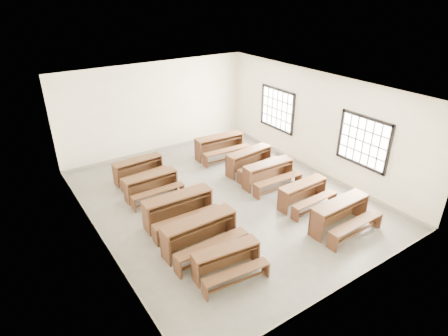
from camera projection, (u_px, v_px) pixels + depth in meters
room at (227, 128)px, 9.77m from camera, size 8.50×8.50×3.20m
desk_set_0 at (227, 259)px, 7.78m from camera, size 1.53×0.91×0.65m
desk_set_1 at (200, 232)px, 8.49m from camera, size 1.78×0.94×0.80m
desk_set_2 at (179, 207)px, 9.43m from camera, size 1.80×0.98×0.80m
desk_set_3 at (152, 184)px, 10.65m from camera, size 1.52×0.79×0.68m
desk_set_4 at (139, 168)px, 11.58m from camera, size 1.57×0.87×0.69m
desk_set_5 at (341, 213)px, 9.22m from camera, size 1.71×0.91×0.76m
desk_set_6 at (304, 193)px, 10.23m from camera, size 1.53×0.83×0.68m
desk_set_7 at (269, 172)px, 11.26m from camera, size 1.66×0.90×0.73m
desk_set_8 at (250, 159)px, 12.08m from camera, size 1.71×1.00×0.74m
desk_set_9 at (220, 145)px, 13.10m from camera, size 1.78×0.99×0.78m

